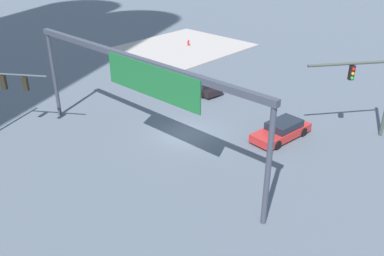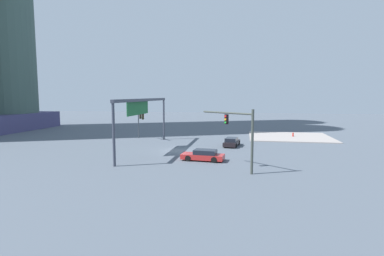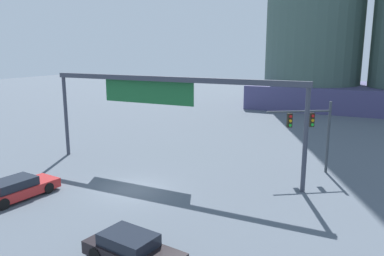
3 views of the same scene
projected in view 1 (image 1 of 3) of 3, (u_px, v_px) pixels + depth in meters
The scene contains 8 objects.
ground_plane at pixel (185, 134), 29.25m from camera, with size 173.81×173.81×0.00m, color #4E5762.
sidewalk_corner at pixel (184, 47), 49.32m from camera, with size 12.12×13.42×0.15m, color #9C948F.
traffic_signal_near_corner at pixel (5, 88), 28.02m from camera, with size 3.86×2.64×5.03m.
traffic_signal_opposite_side at pixel (373, 83), 27.15m from camera, with size 3.92×5.04×5.87m.
overhead_sign_gantry at pixel (138, 76), 23.70m from camera, with size 19.30×0.43×6.68m.
sedan_car_approaching at pixel (200, 85), 36.36m from camera, with size 4.45×2.29×1.21m.
sedan_car_waiting_far at pixel (282, 130), 28.56m from camera, with size 2.28×4.79×1.21m.
fire_hydrant_on_curb at pixel (188, 43), 49.39m from camera, with size 0.33×0.22×0.71m.
Camera 1 is at (-18.01, 18.68, 13.52)m, focal length 38.74 mm.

